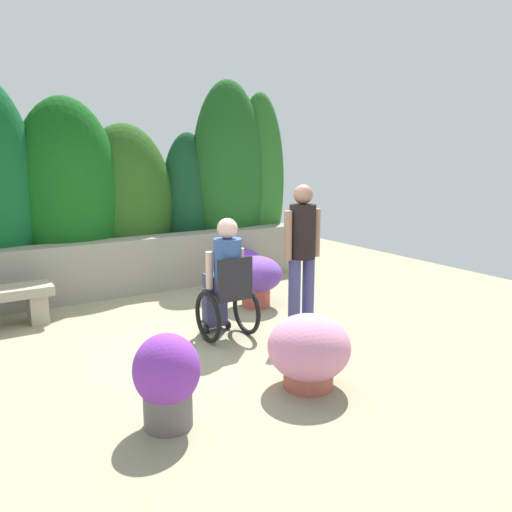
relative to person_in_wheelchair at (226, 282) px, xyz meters
name	(u,v)px	position (x,y,z in m)	size (l,w,h in m)	color
ground_plane	(200,337)	(-0.26, 0.13, -0.62)	(10.73, 10.73, 0.00)	gray
stone_retaining_wall	(134,266)	(-0.26, 2.32, -0.22)	(5.57, 0.38, 0.80)	gray
hedge_backdrop	(118,194)	(-0.26, 2.88, 0.77)	(5.86, 1.17, 3.18)	#3F7322
person_in_wheelchair	(226,282)	(0.00, 0.00, 0.00)	(0.53, 0.66, 1.33)	black
person_standing_companion	(302,247)	(0.90, -0.18, 0.33)	(0.49, 0.30, 1.66)	#43427A
flower_pot_purple_near	(243,263)	(1.35, 1.92, -0.29)	(0.55, 0.55, 0.55)	#9A4524
flower_pot_terracotta_by_wall	(167,379)	(-1.26, -1.41, -0.25)	(0.49, 0.49, 0.72)	#625959
flower_pot_red_accent	(256,277)	(0.89, 0.80, -0.23)	(0.69, 0.69, 0.67)	#B34D42
flower_pot_small_foreground	(309,351)	(0.03, -1.44, -0.30)	(0.72, 0.72, 0.65)	#AF5444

